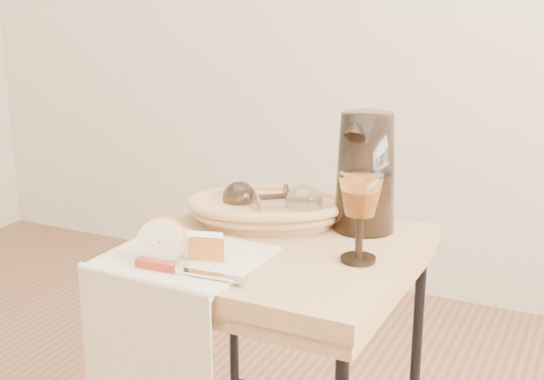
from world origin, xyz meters
The scene contains 9 objects.
tea_towel centered at (0.20, 0.25, 0.69)m, with size 0.29×0.26×0.01m, color beige.
bread_basket centered at (0.25, 0.51, 0.72)m, with size 0.32×0.22×0.05m, color #9E6C40, non-canonical shape.
goblet_lying_a centered at (0.23, 0.53, 0.74)m, with size 0.13×0.08×0.08m, color #463528, non-canonical shape.
goblet_lying_b centered at (0.30, 0.49, 0.74)m, with size 0.13×0.08×0.08m, color white, non-canonical shape.
pitcher centered at (0.46, 0.56, 0.82)m, with size 0.17×0.25×0.29m, color black, non-canonical shape.
wine_goblet centered at (0.51, 0.38, 0.78)m, with size 0.08×0.08×0.17m, color white, non-canonical shape.
apple_half centered at (0.18, 0.21, 0.74)m, with size 0.09×0.05×0.09m, color red.
apple_wedge centered at (0.24, 0.26, 0.72)m, with size 0.07×0.04×0.05m, color white.
table_knife centered at (0.25, 0.17, 0.70)m, with size 0.22×0.02×0.02m, color silver, non-canonical shape.
Camera 1 is at (0.93, -0.87, 1.21)m, focal length 48.44 mm.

